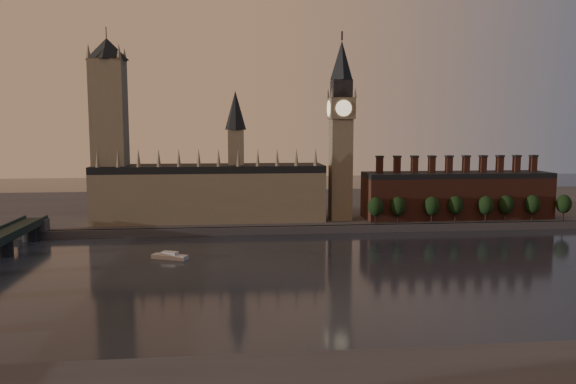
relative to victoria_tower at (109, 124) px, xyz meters
name	(u,v)px	position (x,y,z in m)	size (l,w,h in m)	color
ground	(370,276)	(120.00, -115.00, -59.09)	(900.00, 900.00, 0.00)	black
north_bank	(307,207)	(120.00, 63.04, -57.09)	(900.00, 182.00, 4.00)	#49494E
palace_of_westminster	(211,190)	(55.59, -0.09, -37.46)	(130.00, 30.30, 74.00)	#7B6B57
victoria_tower	(109,124)	(0.00, 0.00, 0.00)	(24.00, 24.00, 108.00)	#7B6B57
big_ben	(341,128)	(130.00, -5.00, -2.26)	(15.00, 15.00, 107.00)	#7B6B57
chimney_block	(456,194)	(200.00, -5.00, -41.27)	(110.00, 25.00, 37.00)	brown
embankment_tree_0	(376,207)	(146.98, -20.57, -45.62)	(8.60, 8.60, 14.88)	black
embankment_tree_1	(398,206)	(160.01, -19.94, -45.62)	(8.60, 8.60, 14.88)	black
embankment_tree_2	(432,206)	(179.37, -20.59, -45.62)	(8.60, 8.60, 14.88)	black
embankment_tree_3	(455,205)	(193.54, -19.57, -45.62)	(8.60, 8.60, 14.88)	black
embankment_tree_4	(486,205)	(210.68, -21.47, -45.62)	(8.60, 8.60, 14.88)	black
embankment_tree_5	(506,205)	(223.41, -19.86, -45.62)	(8.60, 8.60, 14.88)	black
embankment_tree_6	(533,204)	(239.46, -19.86, -45.62)	(8.60, 8.60, 14.88)	black
embankment_tree_7	(564,204)	(257.82, -20.88, -45.62)	(8.60, 8.60, 14.88)	black
river_boat	(170,256)	(39.76, -77.87, -57.86)	(16.56, 10.75, 3.22)	beige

